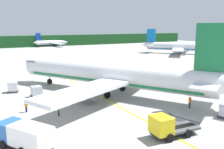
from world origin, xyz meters
The scene contains 13 objects.
ground centered at (0.00, 48.00, -0.10)m, with size 240.00×320.00×0.20m, color #999993.
distant_treeline centered at (0.00, 130.56, 3.13)m, with size 216.00×6.00×6.27m, color #19471E.
airliner_foreground centered at (-9.16, 21.08, 3.39)m, with size 31.90×37.60×11.90m.
airliner_mid_apron centered at (48.01, 61.50, 2.94)m, with size 26.02×29.72×10.32m.
airliner_far_taxiway centered at (13.25, 127.96, 2.18)m, with size 26.88×22.24×7.67m.
service_truck_fuel centered at (-12.18, 3.17, 1.20)m, with size 5.93×2.67×2.49m.
service_truck_baggage centered at (-25.75, 7.72, 1.45)m, with size 4.84×6.16×2.50m.
cargo_container_near centered at (-23.76, 30.35, 0.95)m, with size 2.06×2.06×2.01m.
cargo_container_mid centered at (-20.77, 25.28, 0.91)m, with size 1.89×1.89×1.93m.
crew_marshaller centered at (-3.12, 8.76, 1.03)m, with size 0.35×0.61×1.74m.
crew_loader_left centered at (-20.29, 14.82, 1.01)m, with size 0.25×0.63×1.70m.
crew_loader_right centered at (-23.65, 18.48, 0.99)m, with size 0.43×0.55×1.68m.
apron_guide_line centered at (-11.50, 16.57, 0.01)m, with size 0.30×60.00×0.01m, color yellow.
Camera 1 is at (-29.22, -15.40, 11.48)m, focal length 39.97 mm.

